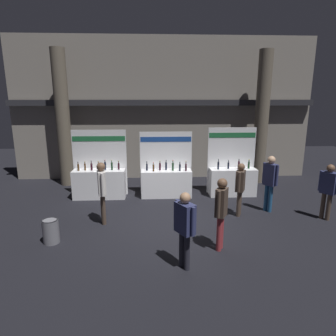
{
  "coord_description": "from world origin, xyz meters",
  "views": [
    {
      "loc": [
        -0.43,
        -7.96,
        3.56
      ],
      "look_at": [
        0.03,
        1.2,
        1.32
      ],
      "focal_mm": 31.38,
      "sensor_mm": 36.0,
      "label": 1
    }
  ],
  "objects_px": {
    "exhibitor_booth_0": "(100,181)",
    "visitor_1": "(270,179)",
    "visitor_5": "(221,208)",
    "visitor_6": "(328,187)",
    "visitor_3": "(102,187)",
    "trash_bin": "(51,231)",
    "visitor_2": "(185,223)",
    "visitor_4": "(240,185)",
    "exhibitor_booth_2": "(232,179)",
    "exhibitor_booth_1": "(166,180)"
  },
  "relations": [
    {
      "from": "exhibitor_booth_2",
      "to": "visitor_4",
      "type": "bearing_deg",
      "value": -98.59
    },
    {
      "from": "visitor_1",
      "to": "visitor_6",
      "type": "relative_size",
      "value": 1.07
    },
    {
      "from": "exhibitor_booth_2",
      "to": "trash_bin",
      "type": "relative_size",
      "value": 3.98
    },
    {
      "from": "exhibitor_booth_1",
      "to": "visitor_6",
      "type": "bearing_deg",
      "value": -27.07
    },
    {
      "from": "trash_bin",
      "to": "visitor_3",
      "type": "xyz_separation_m",
      "value": [
        1.12,
        1.11,
        0.77
      ]
    },
    {
      "from": "trash_bin",
      "to": "visitor_6",
      "type": "bearing_deg",
      "value": 7.9
    },
    {
      "from": "visitor_1",
      "to": "visitor_5",
      "type": "distance_m",
      "value": 3.09
    },
    {
      "from": "exhibitor_booth_1",
      "to": "exhibitor_booth_2",
      "type": "bearing_deg",
      "value": 0.67
    },
    {
      "from": "visitor_3",
      "to": "exhibitor_booth_1",
      "type": "bearing_deg",
      "value": 126.32
    },
    {
      "from": "exhibitor_booth_0",
      "to": "visitor_1",
      "type": "distance_m",
      "value": 5.81
    },
    {
      "from": "exhibitor_booth_0",
      "to": "visitor_3",
      "type": "relative_size",
      "value": 1.34
    },
    {
      "from": "visitor_3",
      "to": "visitor_6",
      "type": "distance_m",
      "value": 6.53
    },
    {
      "from": "visitor_3",
      "to": "visitor_1",
      "type": "bearing_deg",
      "value": 83.37
    },
    {
      "from": "trash_bin",
      "to": "exhibitor_booth_0",
      "type": "bearing_deg",
      "value": 79.52
    },
    {
      "from": "visitor_2",
      "to": "visitor_4",
      "type": "relative_size",
      "value": 1.03
    },
    {
      "from": "exhibitor_booth_1",
      "to": "exhibitor_booth_2",
      "type": "height_order",
      "value": "exhibitor_booth_2"
    },
    {
      "from": "visitor_4",
      "to": "visitor_6",
      "type": "distance_m",
      "value": 2.51
    },
    {
      "from": "exhibitor_booth_1",
      "to": "visitor_2",
      "type": "bearing_deg",
      "value": -87.86
    },
    {
      "from": "visitor_1",
      "to": "visitor_3",
      "type": "xyz_separation_m",
      "value": [
        -5.07,
        -0.66,
        0.01
      ]
    },
    {
      "from": "exhibitor_booth_0",
      "to": "visitor_3",
      "type": "height_order",
      "value": "exhibitor_booth_0"
    },
    {
      "from": "visitor_2",
      "to": "visitor_6",
      "type": "bearing_deg",
      "value": -94.21
    },
    {
      "from": "visitor_3",
      "to": "exhibitor_booth_2",
      "type": "bearing_deg",
      "value": 104.2
    },
    {
      "from": "exhibitor_booth_1",
      "to": "exhibitor_booth_0",
      "type": "bearing_deg",
      "value": -179.26
    },
    {
      "from": "exhibitor_booth_2",
      "to": "visitor_3",
      "type": "xyz_separation_m",
      "value": [
        -4.35,
        -2.34,
        0.46
      ]
    },
    {
      "from": "visitor_5",
      "to": "exhibitor_booth_0",
      "type": "bearing_deg",
      "value": -108.08
    },
    {
      "from": "exhibitor_booth_1",
      "to": "visitor_6",
      "type": "relative_size",
      "value": 1.39
    },
    {
      "from": "exhibitor_booth_0",
      "to": "visitor_5",
      "type": "height_order",
      "value": "exhibitor_booth_0"
    },
    {
      "from": "exhibitor_booth_0",
      "to": "visitor_4",
      "type": "relative_size",
      "value": 1.47
    },
    {
      "from": "visitor_2",
      "to": "visitor_5",
      "type": "distance_m",
      "value": 1.18
    },
    {
      "from": "exhibitor_booth_1",
      "to": "trash_bin",
      "type": "bearing_deg",
      "value": -131.53
    },
    {
      "from": "visitor_5",
      "to": "visitor_1",
      "type": "bearing_deg",
      "value": 168.43
    },
    {
      "from": "exhibitor_booth_2",
      "to": "trash_bin",
      "type": "xyz_separation_m",
      "value": [
        -5.47,
        -3.45,
        -0.31
      ]
    },
    {
      "from": "exhibitor_booth_0",
      "to": "visitor_3",
      "type": "bearing_deg",
      "value": -77.86
    },
    {
      "from": "visitor_3",
      "to": "visitor_5",
      "type": "distance_m",
      "value": 3.43
    },
    {
      "from": "visitor_4",
      "to": "visitor_6",
      "type": "bearing_deg",
      "value": 106.55
    },
    {
      "from": "visitor_4",
      "to": "exhibitor_booth_2",
      "type": "bearing_deg",
      "value": -162.51
    },
    {
      "from": "exhibitor_booth_0",
      "to": "exhibitor_booth_2",
      "type": "xyz_separation_m",
      "value": [
        4.84,
        0.06,
        -0.0
      ]
    },
    {
      "from": "trash_bin",
      "to": "visitor_5",
      "type": "xyz_separation_m",
      "value": [
        4.13,
        -0.54,
        0.73
      ]
    },
    {
      "from": "visitor_2",
      "to": "visitor_5",
      "type": "bearing_deg",
      "value": -83.47
    },
    {
      "from": "exhibitor_booth_2",
      "to": "visitor_2",
      "type": "distance_m",
      "value": 5.25
    },
    {
      "from": "trash_bin",
      "to": "visitor_6",
      "type": "relative_size",
      "value": 0.37
    },
    {
      "from": "trash_bin",
      "to": "visitor_3",
      "type": "height_order",
      "value": "visitor_3"
    },
    {
      "from": "exhibitor_booth_1",
      "to": "visitor_1",
      "type": "distance_m",
      "value": 3.6
    },
    {
      "from": "trash_bin",
      "to": "visitor_2",
      "type": "height_order",
      "value": "visitor_2"
    },
    {
      "from": "visitor_1",
      "to": "exhibitor_booth_2",
      "type": "bearing_deg",
      "value": 167.48
    },
    {
      "from": "visitor_1",
      "to": "visitor_6",
      "type": "height_order",
      "value": "visitor_1"
    },
    {
      "from": "exhibitor_booth_1",
      "to": "visitor_6",
      "type": "xyz_separation_m",
      "value": [
        4.61,
        -2.36,
        0.41
      ]
    },
    {
      "from": "visitor_6",
      "to": "exhibitor_booth_1",
      "type": "bearing_deg",
      "value": -155.04
    },
    {
      "from": "exhibitor_booth_2",
      "to": "visitor_4",
      "type": "distance_m",
      "value": 2.03
    },
    {
      "from": "visitor_5",
      "to": "visitor_6",
      "type": "distance_m",
      "value": 3.86
    }
  ]
}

